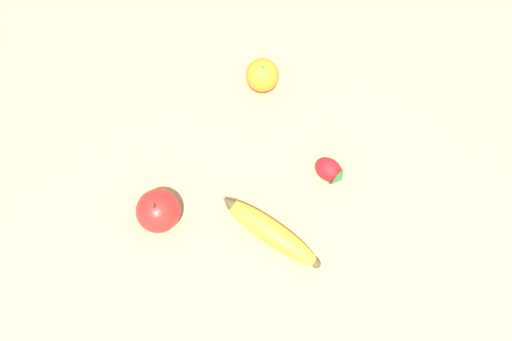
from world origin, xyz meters
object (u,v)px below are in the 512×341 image
Objects in this scene: strawberry at (331,171)px; apple at (158,211)px; banana at (270,232)px; orange at (262,75)px.

strawberry is 0.79× the size of apple.
apple is at bearing 25.02° from banana.
banana is 0.21m from apple.
apple reaches higher than orange.
orange is 0.78× the size of apple.
orange is at bearing 166.81° from apple.
orange is at bearing -52.56° from banana.
strawberry is at bearing 125.69° from apple.
apple is at bearing -125.22° from strawberry.
banana is 2.51× the size of apple.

